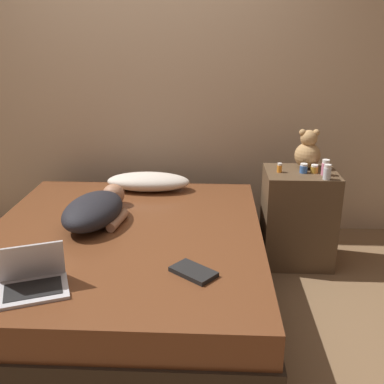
# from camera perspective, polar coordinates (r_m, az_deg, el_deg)

# --- Properties ---
(ground_plane) EXTENTS (12.00, 12.00, 0.00)m
(ground_plane) POSITION_cam_1_polar(r_m,az_deg,el_deg) (3.01, -8.29, -13.54)
(ground_plane) COLOR brown
(wall_back) EXTENTS (8.00, 0.06, 2.60)m
(wall_back) POSITION_cam_1_polar(r_m,az_deg,el_deg) (3.78, -5.66, 14.42)
(wall_back) COLOR tan
(wall_back) RESTS_ON ground_plane
(bed) EXTENTS (1.72, 1.95, 0.49)m
(bed) POSITION_cam_1_polar(r_m,az_deg,el_deg) (2.89, -8.52, -9.51)
(bed) COLOR #2D2319
(bed) RESTS_ON ground_plane
(nightstand) EXTENTS (0.50, 0.43, 0.70)m
(nightstand) POSITION_cam_1_polar(r_m,az_deg,el_deg) (3.40, 13.27, -3.13)
(nightstand) COLOR brown
(nightstand) RESTS_ON ground_plane
(pillow) EXTENTS (0.63, 0.27, 0.14)m
(pillow) POSITION_cam_1_polar(r_m,az_deg,el_deg) (3.46, -5.56, 1.32)
(pillow) COLOR beige
(pillow) RESTS_ON bed
(person_lying) EXTENTS (0.42, 0.72, 0.19)m
(person_lying) POSITION_cam_1_polar(r_m,az_deg,el_deg) (2.91, -12.12, -2.15)
(person_lying) COLOR black
(person_lying) RESTS_ON bed
(laptop) EXTENTS (0.38, 0.34, 0.23)m
(laptop) POSITION_cam_1_polar(r_m,az_deg,el_deg) (2.27, -19.63, -10.44)
(laptop) COLOR silver
(laptop) RESTS_ON bed
(teddy_bear) EXTENTS (0.19, 0.19, 0.28)m
(teddy_bear) POSITION_cam_1_polar(r_m,az_deg,el_deg) (3.36, 14.49, 5.04)
(teddy_bear) COLOR tan
(teddy_bear) RESTS_ON nightstand
(bottle_pink) EXTENTS (0.05, 0.05, 0.11)m
(bottle_pink) POSITION_cam_1_polar(r_m,az_deg,el_deg) (3.23, 16.59, 2.99)
(bottle_pink) COLOR pink
(bottle_pink) RESTS_ON nightstand
(bottle_blue) EXTENTS (0.05, 0.05, 0.07)m
(bottle_blue) POSITION_cam_1_polar(r_m,az_deg,el_deg) (3.25, 14.00, 2.93)
(bottle_blue) COLOR #3866B2
(bottle_blue) RESTS_ON nightstand
(bottle_orange) EXTENTS (0.03, 0.03, 0.07)m
(bottle_orange) POSITION_cam_1_polar(r_m,az_deg,el_deg) (3.22, 11.06, 3.04)
(bottle_orange) COLOR orange
(bottle_orange) RESTS_ON nightstand
(bottle_amber) EXTENTS (0.05, 0.05, 0.06)m
(bottle_amber) POSITION_cam_1_polar(r_m,az_deg,el_deg) (3.27, 15.28, 2.85)
(bottle_amber) COLOR gold
(bottle_amber) RESTS_ON nightstand
(bottle_clear) EXTENTS (0.05, 0.05, 0.10)m
(bottle_clear) POSITION_cam_1_polar(r_m,az_deg,el_deg) (3.14, 16.79, 2.43)
(bottle_clear) COLOR silver
(bottle_clear) RESTS_ON nightstand
(book) EXTENTS (0.26, 0.25, 0.02)m
(book) POSITION_cam_1_polar(r_m,az_deg,el_deg) (2.29, 0.18, -10.09)
(book) COLOR black
(book) RESTS_ON bed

